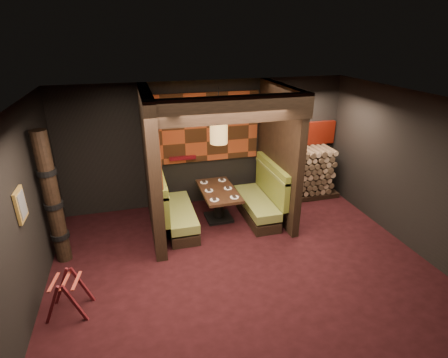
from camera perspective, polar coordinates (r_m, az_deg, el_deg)
The scene contains 23 objects.
floor at distance 6.31m, azimuth 3.20°, elevation -14.30°, with size 6.50×5.50×0.02m, color black.
ceiling at distance 5.11m, azimuth 3.93°, elevation 12.20°, with size 6.50×5.50×0.02m, color black.
wall_back at distance 8.04m, azimuth -2.75°, elevation 5.76°, with size 6.50×0.02×2.85m, color black.
wall_front at distance 3.52m, azimuth 19.03°, elevation -21.46°, with size 6.50×0.02×2.85m, color black.
wall_left at distance 5.55m, azimuth -30.52°, elevation -5.97°, with size 0.02×5.50×2.85m, color black.
wall_right at distance 7.23m, azimuth 28.84°, elevation 0.77°, with size 0.02×5.50×2.85m, color black.
partition_left at distance 6.83m, azimuth -11.79°, elevation 2.06°, with size 0.20×2.20×2.85m, color black.
partition_right at distance 7.47m, azimuth 8.87°, elevation 4.13°, with size 0.15×2.10×2.85m, color black.
header_beam at distance 5.80m, azimuth 1.35°, elevation 11.25°, with size 2.85×0.18×0.44m, color black.
tapa_back_panel at distance 7.88m, azimuth -2.90°, elevation 8.38°, with size 2.40×0.06×1.55m, color #9D3E1D.
tapa_side_panel at distance 6.87m, azimuth -11.19°, elevation 5.98°, with size 0.04×1.85×1.45m, color #9D3E1D.
lacquer_shelf at distance 7.92m, azimuth -6.79°, elevation 3.46°, with size 0.60×0.12×0.07m, color #5D0B12.
booth_bench_left at distance 7.28m, azimuth -8.09°, elevation -5.17°, with size 0.68×1.60×1.14m.
booth_bench_right at distance 7.69m, azimuth 6.03°, elevation -3.43°, with size 0.68×1.60×1.14m.
dining_table at distance 7.52m, azimuth -0.90°, elevation -3.37°, with size 0.74×1.34×0.70m.
place_settings at distance 7.41m, azimuth -0.91°, elevation -1.67°, with size 0.61×1.10×0.03m.
pendant_lamp at distance 6.93m, azimuth -0.87°, elevation 7.65°, with size 0.35×0.35×1.10m.
framed_picture at distance 5.54m, azimuth -30.26°, elevation -3.68°, with size 0.05×0.36×0.46m.
luggage_rack at distance 5.76m, azimuth -24.15°, elevation -16.63°, with size 0.68×0.53×0.67m.
totem_column at distance 6.56m, azimuth -26.19°, elevation -3.13°, with size 0.31×0.31×2.40m.
firewood_stack at distance 8.72m, azimuth 12.78°, elevation 0.92°, with size 1.73×0.70×1.22m.
mosaic_header at distance 8.71m, azimuth 12.31°, elevation 7.16°, with size 1.83×0.10×0.56m, color maroon.
bay_front_post at distance 7.73m, azimuth 8.71°, elevation 4.80°, with size 0.08×0.08×2.85m, color black.
Camera 1 is at (-1.64, -4.74, 3.83)m, focal length 28.00 mm.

